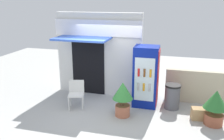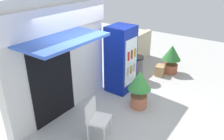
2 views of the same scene
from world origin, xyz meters
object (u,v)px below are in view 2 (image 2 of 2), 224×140
(drink_cooler, at_px, (121,59))
(trash_bin, at_px, (136,68))
(potted_plant_near_shop, at_px, (139,86))
(plastic_chair, at_px, (96,116))
(cardboard_box, at_px, (160,70))
(potted_plant_curbside, at_px, (171,57))

(drink_cooler, height_order, trash_bin, drink_cooler)
(drink_cooler, xyz_separation_m, potted_plant_near_shop, (-0.54, -0.92, -0.34))
(drink_cooler, bearing_deg, potted_plant_near_shop, -120.30)
(plastic_chair, xyz_separation_m, trash_bin, (2.92, 0.70, -0.12))
(drink_cooler, bearing_deg, cardboard_box, -19.47)
(drink_cooler, xyz_separation_m, plastic_chair, (-2.07, -0.73, -0.46))
(potted_plant_curbside, bearing_deg, plastic_chair, 179.30)
(potted_plant_near_shop, height_order, cardboard_box, potted_plant_near_shop)
(trash_bin, bearing_deg, potted_plant_curbside, -33.34)
(plastic_chair, bearing_deg, cardboard_box, 2.46)
(plastic_chair, xyz_separation_m, potted_plant_curbside, (4.05, -0.05, 0.07))
(plastic_chair, bearing_deg, trash_bin, 13.43)
(plastic_chair, relative_size, cardboard_box, 2.16)
(potted_plant_near_shop, bearing_deg, drink_cooler, 59.70)
(trash_bin, height_order, cardboard_box, trash_bin)
(potted_plant_near_shop, relative_size, cardboard_box, 2.60)
(potted_plant_near_shop, bearing_deg, potted_plant_curbside, 3.30)
(trash_bin, distance_m, cardboard_box, 0.96)
(plastic_chair, distance_m, trash_bin, 3.00)
(drink_cooler, distance_m, potted_plant_near_shop, 1.12)
(potted_plant_near_shop, height_order, trash_bin, potted_plant_near_shop)
(drink_cooler, bearing_deg, potted_plant_curbside, -21.43)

